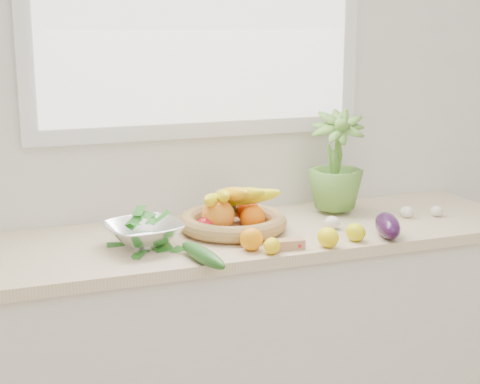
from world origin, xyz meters
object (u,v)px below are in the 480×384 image
object	(u,v)px
potted_herb	(336,160)
eggplant	(387,225)
colander_with_spinach	(144,228)
fruit_basket	(232,216)
apple	(206,227)
cucumber	(203,255)

from	to	relation	value
potted_herb	eggplant	bearing A→B (deg)	-87.28
eggplant	colander_with_spinach	distance (m)	0.84
colander_with_spinach	fruit_basket	bearing A→B (deg)	12.73
fruit_basket	colander_with_spinach	distance (m)	0.35
apple	fruit_basket	bearing A→B (deg)	22.78
apple	potted_herb	bearing A→B (deg)	14.44
potted_herb	fruit_basket	bearing A→B (deg)	-167.70
cucumber	potted_herb	bearing A→B (deg)	31.07
cucumber	fruit_basket	world-z (taller)	fruit_basket
potted_herb	colander_with_spinach	size ratio (longest dim) A/B	1.30
eggplant	colander_with_spinach	world-z (taller)	colander_with_spinach
apple	potted_herb	distance (m)	0.62
cucumber	potted_herb	xyz separation A→B (m)	(0.67, 0.40, 0.18)
cucumber	fruit_basket	size ratio (longest dim) A/B	0.62
fruit_basket	eggplant	bearing A→B (deg)	-28.31
apple	cucumber	distance (m)	0.27
potted_herb	colander_with_spinach	world-z (taller)	potted_herb
eggplant	cucumber	distance (m)	0.68
cucumber	potted_herb	world-z (taller)	potted_herb
apple	eggplant	size ratio (longest dim) A/B	0.36
fruit_basket	cucumber	bearing A→B (deg)	-124.14
potted_herb	fruit_basket	world-z (taller)	potted_herb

